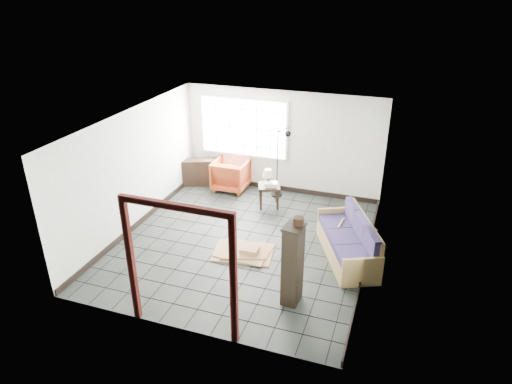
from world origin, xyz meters
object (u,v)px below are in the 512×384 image
at_px(futon_sofa, 350,243).
at_px(tall_shelf, 293,264).
at_px(side_table, 269,189).
at_px(armchair, 231,173).

relative_size(futon_sofa, tall_shelf, 1.43).
distance_m(futon_sofa, side_table, 2.70).
distance_m(armchair, tall_shelf, 4.75).
distance_m(side_table, tall_shelf, 3.61).
relative_size(futon_sofa, armchair, 2.40).
bearing_deg(tall_shelf, side_table, 119.96).
height_order(futon_sofa, side_table, futon_sofa).
relative_size(armchair, side_table, 1.37).
distance_m(futon_sofa, armchair, 4.06).
bearing_deg(tall_shelf, armchair, 130.51).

